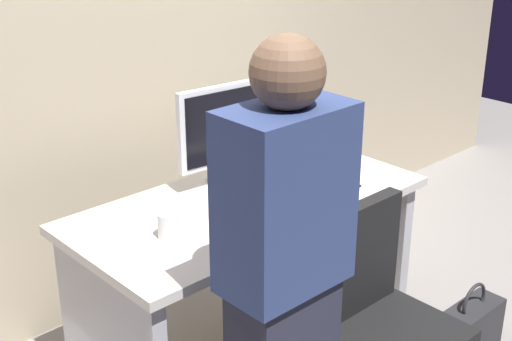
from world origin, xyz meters
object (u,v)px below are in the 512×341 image
Objects in this scene: monitor at (232,127)px; mouse at (317,184)px; desk at (248,247)px; person_at_desk at (284,286)px; book_stack at (295,152)px; office_chair at (383,338)px; handbag at (470,330)px; keyboard at (270,206)px; cell_phone at (345,182)px; cup_near_keyboard at (168,226)px.

mouse is at bearing -54.35° from monitor.
desk is 0.53m from monitor.
book_stack is (0.95, 0.88, -0.04)m from person_at_desk.
office_chair reaches higher than handbag.
book_stack is (0.47, 0.31, 0.03)m from keyboard.
handbag is at bearing -56.47° from monitor.
person_at_desk is 4.34× the size of handbag.
book_stack is at bearing 63.61° from office_chair.
keyboard is 1.96× the size of book_stack.
keyboard is at bearing 90.94° from office_chair.
mouse reaches higher than keyboard.
monitor is 2.46× the size of book_stack.
monitor is 0.45m from book_stack.
cell_phone is at bearing -95.39° from book_stack.
cell_phone is at bearing -6.81° from keyboard.
desk is at bearing 55.64° from person_at_desk.
monitor is 5.40× the size of mouse.
mouse is at bearing -4.64° from cup_near_keyboard.
cell_phone is at bearing 114.52° from handbag.
keyboard reaches higher than cell_phone.
monitor is at bearing 74.75° from keyboard.
desk is 1.08m from handbag.
cell_phone is at bearing -20.51° from mouse.
cell_phone is at bearing -20.26° from desk.
cell_phone is 0.38× the size of handbag.
desk is 0.58m from book_stack.
cell_phone is at bearing 53.41° from office_chair.
keyboard is 0.30m from mouse.
book_stack is 0.58× the size of handbag.
mouse is (0.22, -0.31, -0.24)m from monitor.
monitor reaches higher than handbag.
monitor is 3.75× the size of cell_phone.
person_at_desk reaches higher than office_chair.
person_at_desk is 3.81× the size of keyboard.
office_chair is at bearing -116.39° from book_stack.
keyboard is 4.30× the size of mouse.
mouse is 0.77m from cup_near_keyboard.
cup_near_keyboard is at bearing -173.55° from desk.
desk is 0.89m from person_at_desk.
monitor is 1.26× the size of keyboard.
monitor is at bearing 57.93° from person_at_desk.
mouse is at bearing 169.86° from cell_phone.
keyboard is 2.99× the size of cell_phone.
keyboard is at bearing -177.85° from mouse.
monitor is 0.41m from keyboard.
monitor is 1.43× the size of handbag.
book_stack is at bearing 31.93° from keyboard.
desk is 0.54m from cup_near_keyboard.
cup_near_keyboard reaches higher than handbag.
office_chair is 9.14× the size of cup_near_keyboard.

